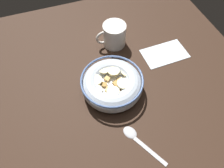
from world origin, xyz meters
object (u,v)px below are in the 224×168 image
(spoon, at_px, (134,138))
(coffee_mug, at_px, (114,35))
(cereal_bowl, at_px, (112,84))
(folded_napkin, at_px, (165,53))

(spoon, relative_size, coffee_mug, 1.29)
(cereal_bowl, distance_m, coffee_mug, 0.19)
(cereal_bowl, relative_size, spoon, 1.34)
(cereal_bowl, distance_m, folded_napkin, 0.23)
(cereal_bowl, xyz_separation_m, folded_napkin, (-0.22, -0.07, -0.03))
(coffee_mug, xyz_separation_m, folded_napkin, (-0.15, 0.10, -0.04))
(spoon, distance_m, folded_napkin, 0.31)
(spoon, height_order, coffee_mug, coffee_mug)
(coffee_mug, distance_m, folded_napkin, 0.18)
(coffee_mug, bearing_deg, spoon, 79.16)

